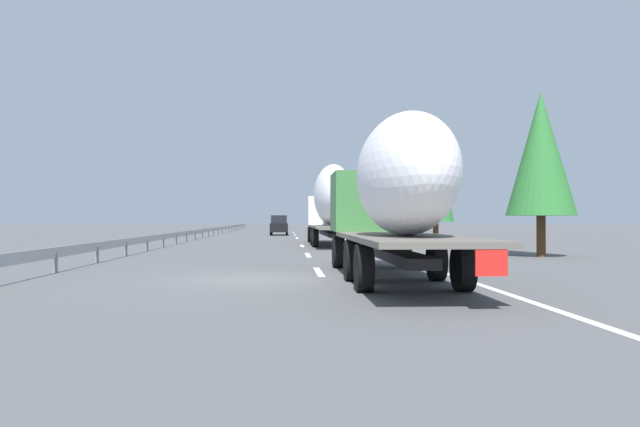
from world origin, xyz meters
The scene contains 21 objects.
ground_plane centered at (40.00, 0.00, 0.00)m, with size 260.00×260.00×0.00m, color #4C4C4F.
lane_stripe_0 centered at (2.00, -1.80, 0.00)m, with size 3.20×0.20×0.01m, color white.
lane_stripe_1 centered at (10.58, -1.80, 0.00)m, with size 3.20×0.20×0.01m, color white.
lane_stripe_2 centered at (19.94, -1.80, 0.00)m, with size 3.20×0.20×0.01m, color white.
lane_stripe_3 centered at (34.90, -1.80, 0.00)m, with size 3.20×0.20×0.01m, color white.
lane_stripe_4 centered at (45.39, -1.80, 0.00)m, with size 3.20×0.20×0.01m, color white.
lane_stripe_5 centered at (56.21, -1.80, 0.00)m, with size 3.20×0.20×0.01m, color white.
edge_line_right centered at (45.00, -5.50, 0.00)m, with size 110.00×0.20×0.01m, color white.
truck_lead centered at (20.74, -3.60, 2.66)m, with size 13.66×2.55×4.78m.
truck_trailing centered at (-0.83, -3.60, 2.31)m, with size 12.16×2.55×4.06m.
car_black_suv centered at (44.01, -0.23, 0.96)m, with size 4.32×1.74×1.93m.
car_blue_sedan centered at (69.44, -0.10, 0.91)m, with size 4.06×1.84×1.79m.
car_red_compact centered at (92.41, 0.13, 0.90)m, with size 4.24×1.87×1.76m.
car_white_van centered at (82.64, 0.25, 0.97)m, with size 4.05×1.89×1.95m.
road_sign centered at (37.35, -6.70, 2.36)m, with size 0.10×0.90×3.43m.
tree_0 centered at (23.95, -10.77, 4.08)m, with size 2.40×2.40×6.79m.
tree_1 centered at (25.96, -10.07, 3.19)m, with size 2.58×2.58×5.20m.
tree_2 centered at (85.75, -11.20, 3.84)m, with size 3.40×3.40×6.22m.
tree_3 centered at (44.24, -13.48, 4.66)m, with size 3.14×3.14×7.41m.
tree_4 centered at (8.88, -11.55, 4.33)m, with size 2.89×2.89×6.96m.
guardrail_median centered at (43.00, 6.00, 0.58)m, with size 94.00×0.10×0.76m.
Camera 1 is at (-16.68, -0.77, 1.60)m, focal length 34.91 mm.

